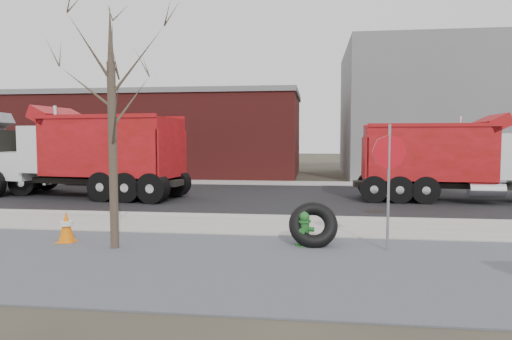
# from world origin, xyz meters

# --- Properties ---
(ground) EXTENTS (120.00, 120.00, 0.00)m
(ground) POSITION_xyz_m (0.00, 0.00, 0.00)
(ground) COLOR #383328
(ground) RESTS_ON ground
(gravel_verge) EXTENTS (60.00, 5.00, 0.03)m
(gravel_verge) POSITION_xyz_m (0.00, -3.50, 0.01)
(gravel_verge) COLOR slate
(gravel_verge) RESTS_ON ground
(sidewalk) EXTENTS (60.00, 2.50, 0.06)m
(sidewalk) POSITION_xyz_m (0.00, 0.25, 0.03)
(sidewalk) COLOR #9E9B93
(sidewalk) RESTS_ON ground
(curb) EXTENTS (60.00, 0.15, 0.11)m
(curb) POSITION_xyz_m (0.00, 1.55, 0.06)
(curb) COLOR #9E9B93
(curb) RESTS_ON ground
(road) EXTENTS (60.00, 9.40, 0.02)m
(road) POSITION_xyz_m (0.00, 6.30, 0.01)
(road) COLOR black
(road) RESTS_ON ground
(far_sidewalk) EXTENTS (60.00, 2.00, 0.06)m
(far_sidewalk) POSITION_xyz_m (0.00, 12.00, 0.03)
(far_sidewalk) COLOR #9E9B93
(far_sidewalk) RESTS_ON ground
(building_grey) EXTENTS (12.00, 10.00, 8.00)m
(building_grey) POSITION_xyz_m (9.00, 18.00, 4.00)
(building_grey) COLOR slate
(building_grey) RESTS_ON ground
(building_brick) EXTENTS (20.20, 8.20, 5.30)m
(building_brick) POSITION_xyz_m (-10.00, 17.00, 2.65)
(building_brick) COLOR maroon
(building_brick) RESTS_ON ground
(bare_tree) EXTENTS (3.20, 3.20, 5.20)m
(bare_tree) POSITION_xyz_m (-3.20, -2.60, 3.30)
(bare_tree) COLOR #382D23
(bare_tree) RESTS_ON ground
(fire_hydrant) EXTENTS (0.45, 0.43, 0.78)m
(fire_hydrant) POSITION_xyz_m (0.85, -1.85, 0.36)
(fire_hydrant) COLOR #256229
(fire_hydrant) RESTS_ON ground
(truck_tire) EXTENTS (1.13, 0.89, 1.07)m
(truck_tire) POSITION_xyz_m (1.05, -1.78, 0.48)
(truck_tire) COLOR black
(truck_tire) RESTS_ON ground
(stop_sign) EXTENTS (0.72, 0.15, 2.68)m
(stop_sign) POSITION_xyz_m (2.61, -2.08, 1.83)
(stop_sign) COLOR gray
(stop_sign) RESTS_ON ground
(traffic_cone_near) EXTENTS (0.38, 0.38, 0.74)m
(traffic_cone_near) POSITION_xyz_m (-4.54, -2.20, 0.37)
(traffic_cone_near) COLOR orange
(traffic_cone_near) RESTS_ON ground
(dump_truck_red_a) EXTENTS (8.02, 2.48, 3.23)m
(dump_truck_red_a) POSITION_xyz_m (6.26, 6.09, 1.64)
(dump_truck_red_a) COLOR black
(dump_truck_red_a) RESTS_ON ground
(dump_truck_red_b) EXTENTS (8.67, 3.50, 3.61)m
(dump_truck_red_b) POSITION_xyz_m (-7.93, 5.47, 1.84)
(dump_truck_red_b) COLOR black
(dump_truck_red_b) RESTS_ON ground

